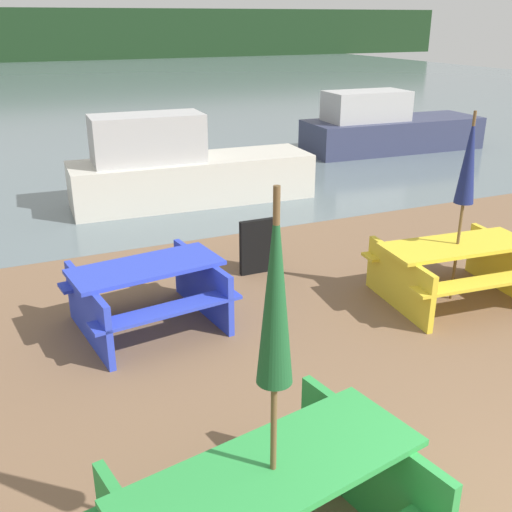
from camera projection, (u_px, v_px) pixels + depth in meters
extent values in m
cube|color=slate|center=(44.00, 86.00, 30.67)|extent=(60.00, 50.00, 0.00)
cube|color=#193319|center=(14.00, 35.00, 46.91)|extent=(80.00, 1.60, 4.00)
cube|color=green|center=(273.00, 471.00, 3.49)|extent=(1.99, 1.04, 0.04)
cube|color=green|center=(225.00, 467.00, 4.05)|extent=(1.91, 0.63, 0.04)
cube|color=green|center=(368.00, 469.00, 4.07)|extent=(0.33, 1.37, 0.75)
cube|color=yellow|center=(457.00, 245.00, 7.15)|extent=(1.87, 0.85, 0.04)
cube|color=yellow|center=(485.00, 282.00, 6.76)|extent=(1.83, 0.44, 0.04)
cube|color=yellow|center=(429.00, 249.00, 7.73)|extent=(1.83, 0.44, 0.04)
cube|color=yellow|center=(399.00, 281.00, 7.05)|extent=(0.19, 1.38, 0.68)
cube|color=yellow|center=(505.00, 265.00, 7.52)|extent=(0.19, 1.38, 0.68)
cube|color=blue|center=(146.00, 267.00, 6.48)|extent=(1.69, 0.91, 0.04)
cube|color=blue|center=(168.00, 310.00, 6.15)|extent=(1.64, 0.49, 0.04)
cube|color=blue|center=(130.00, 274.00, 7.02)|extent=(1.64, 0.49, 0.04)
cube|color=blue|center=(89.00, 312.00, 6.29)|extent=(0.25, 1.38, 0.70)
cube|color=blue|center=(202.00, 285.00, 6.94)|extent=(0.25, 1.38, 0.70)
cylinder|color=brown|center=(462.00, 210.00, 6.99)|extent=(0.04, 0.04, 2.28)
cone|color=navy|center=(469.00, 158.00, 6.76)|extent=(0.23, 0.23, 1.05)
cylinder|color=brown|center=(274.00, 403.00, 3.32)|extent=(0.04, 0.04, 2.48)
cone|color=#195128|center=(275.00, 290.00, 3.06)|extent=(0.20, 0.20, 1.10)
cube|color=beige|center=(193.00, 180.00, 11.19)|extent=(4.52, 1.46, 0.82)
cube|color=#B2B2B2|center=(148.00, 138.00, 10.61)|extent=(2.00, 0.97, 0.84)
cube|color=#333856|center=(392.00, 134.00, 15.62)|extent=(4.75, 1.74, 0.81)
cube|color=#B2B2B2|center=(366.00, 106.00, 15.05)|extent=(2.11, 1.17, 0.73)
cube|color=black|center=(259.00, 246.00, 8.04)|extent=(0.55, 0.08, 0.75)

